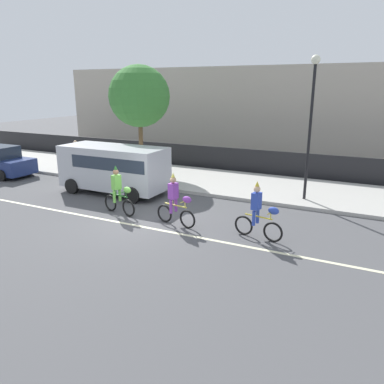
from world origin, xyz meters
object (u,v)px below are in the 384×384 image
Objects in this scene: parade_cyclist_cobalt at (259,214)px; parade_cyclist_purple at (176,203)px; parade_cyclist_lime at (119,193)px; street_lamp_post at (312,108)px; parked_van_silver at (115,166)px; pedestrian_onlooker at (76,153)px.

parade_cyclist_purple is at bearing -177.56° from parade_cyclist_cobalt.
parade_cyclist_purple is at bearing -2.83° from parade_cyclist_lime.
street_lamp_post reaches higher than parade_cyclist_lime.
parade_cyclist_purple is 1.00× the size of parade_cyclist_cobalt.
parade_cyclist_purple is at bearing -28.85° from parked_van_silver.
parade_cyclist_lime is 9.06m from pedestrian_onlooker.
parade_cyclist_purple is 0.33× the size of street_lamp_post.
pedestrian_onlooker is (-12.81, 5.45, 0.17)m from parade_cyclist_cobalt.
pedestrian_onlooker is (-9.82, 5.58, 0.17)m from parade_cyclist_purple.
parked_van_silver reaches higher than parade_cyclist_lime.
parked_van_silver reaches higher than parade_cyclist_purple.
street_lamp_post is at bearing 37.73° from parade_cyclist_lime.
parade_cyclist_lime is at bearing -50.27° from parked_van_silver.
pedestrian_onlooker is (-7.23, 5.45, 0.17)m from parade_cyclist_lime.
parade_cyclist_purple is 0.38× the size of parked_van_silver.
parade_cyclist_lime is 8.43m from street_lamp_post.
parade_cyclist_cobalt is 0.33× the size of street_lamp_post.
parade_cyclist_cobalt reaches higher than pedestrian_onlooker.
parade_cyclist_cobalt is (2.99, 0.13, 0.00)m from parade_cyclist_purple.
parade_cyclist_lime is 1.00× the size of parade_cyclist_cobalt.
parked_van_silver is at bearing 151.15° from parade_cyclist_purple.
parade_cyclist_cobalt is 0.38× the size of parked_van_silver.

